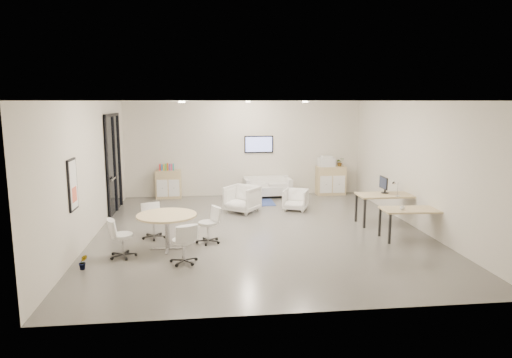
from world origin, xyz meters
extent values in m
cube|color=#5E5C56|center=(0.00, 0.00, -0.40)|extent=(8.00, 9.00, 0.80)
cube|color=white|center=(0.00, 0.00, 3.60)|extent=(8.00, 9.00, 0.80)
cube|color=beige|center=(0.00, 4.90, 1.60)|extent=(8.00, 0.80, 3.20)
cube|color=beige|center=(0.00, -4.90, 1.60)|extent=(8.00, 0.80, 3.20)
cube|color=beige|center=(-4.40, 0.00, 1.60)|extent=(0.80, 9.00, 3.20)
cube|color=beige|center=(4.40, 0.00, 1.60)|extent=(0.80, 9.00, 3.20)
cube|color=black|center=(-3.96, 2.50, 1.43)|extent=(0.02, 1.90, 2.85)
cube|color=black|center=(-3.94, 2.50, 2.81)|extent=(0.06, 1.90, 0.08)
cube|color=black|center=(-3.94, 1.59, 1.43)|extent=(0.06, 0.08, 2.85)
cube|color=black|center=(-3.94, 3.41, 1.43)|extent=(0.06, 0.08, 2.85)
cube|color=black|center=(-3.94, 2.65, 1.43)|extent=(0.06, 0.07, 2.85)
cube|color=#B2B2B7|center=(-3.90, 2.05, 1.05)|extent=(0.04, 0.60, 0.05)
cube|color=black|center=(-3.98, -1.60, 1.55)|extent=(0.04, 0.54, 1.04)
cube|color=white|center=(-3.95, -1.60, 1.55)|extent=(0.01, 0.46, 0.96)
cube|color=#E76244|center=(-3.95, -1.60, 1.35)|extent=(0.01, 0.32, 0.30)
cube|color=black|center=(0.50, 4.46, 1.75)|extent=(0.98, 0.05, 0.58)
cube|color=#8E9CF5|center=(0.50, 4.44, 1.75)|extent=(0.90, 0.01, 0.50)
cylinder|color=#FFEAC6|center=(-1.80, -1.00, 3.18)|extent=(0.14, 0.14, 0.03)
cylinder|color=#FFEAC6|center=(1.20, 0.50, 3.18)|extent=(0.14, 0.14, 0.03)
cylinder|color=#FFEAC6|center=(0.00, 3.00, 3.18)|extent=(0.14, 0.14, 0.03)
cube|color=tan|center=(-2.55, 4.26, 0.47)|extent=(0.83, 0.42, 0.94)
cube|color=white|center=(-2.74, 4.05, 0.37)|extent=(0.35, 0.02, 0.56)
cube|color=white|center=(-2.36, 4.05, 0.37)|extent=(0.35, 0.02, 0.56)
cube|color=tan|center=(2.98, 4.24, 0.49)|extent=(0.99, 0.46, 0.99)
cube|color=white|center=(2.76, 4.00, 0.39)|extent=(0.41, 0.02, 0.59)
cube|color=white|center=(3.21, 4.00, 0.39)|extent=(0.41, 0.02, 0.59)
cube|color=red|center=(-2.81, 4.26, 1.05)|extent=(0.04, 0.14, 0.22)
cube|color=#337FCC|center=(-2.75, 4.26, 1.05)|extent=(0.04, 0.14, 0.22)
cube|color=gold|center=(-2.69, 4.26, 1.05)|extent=(0.04, 0.14, 0.22)
cube|color=#4CB24C|center=(-2.63, 4.26, 1.05)|extent=(0.04, 0.14, 0.22)
cube|color=#CC6619|center=(-2.56, 4.26, 1.05)|extent=(0.04, 0.14, 0.22)
cube|color=purple|center=(-2.50, 4.26, 1.05)|extent=(0.04, 0.14, 0.22)
cube|color=#E54C7F|center=(-2.44, 4.26, 1.05)|extent=(0.04, 0.14, 0.22)
cube|color=teal|center=(-2.38, 4.26, 1.05)|extent=(0.04, 0.14, 0.22)
cube|color=white|center=(2.81, 4.24, 1.14)|extent=(0.53, 0.45, 0.30)
cube|color=white|center=(2.81, 4.24, 1.32)|extent=(0.40, 0.33, 0.06)
cube|color=beige|center=(0.75, 4.06, 0.24)|extent=(1.60, 0.89, 0.29)
cube|color=beige|center=(0.75, 4.36, 0.53)|extent=(1.56, 0.30, 0.29)
cube|color=beige|center=(0.04, 4.06, 0.39)|extent=(0.20, 0.78, 0.58)
cube|color=beige|center=(1.45, 4.06, 0.39)|extent=(0.20, 0.78, 0.58)
cube|color=navy|center=(0.06, 3.19, 0.01)|extent=(1.56, 1.05, 0.01)
imported|color=beige|center=(-0.27, 2.03, 0.43)|extent=(1.13, 1.12, 0.86)
imported|color=beige|center=(1.32, 2.09, 0.34)|extent=(0.86, 0.84, 0.69)
cube|color=tan|center=(3.38, 0.31, 0.77)|extent=(1.54, 0.79, 0.04)
cube|color=black|center=(2.67, -0.02, 0.38)|extent=(0.05, 0.05, 0.75)
cube|color=black|center=(4.09, -0.02, 0.38)|extent=(0.05, 0.05, 0.75)
cube|color=black|center=(2.67, 0.63, 0.38)|extent=(0.05, 0.05, 0.75)
cube|color=black|center=(4.09, 0.63, 0.38)|extent=(0.05, 0.05, 0.75)
cube|color=tan|center=(3.43, -1.05, 0.70)|extent=(1.43, 0.77, 0.04)
cube|color=black|center=(2.79, -1.35, 0.34)|extent=(0.05, 0.05, 0.68)
cube|color=black|center=(4.08, -1.35, 0.34)|extent=(0.05, 0.05, 0.68)
cube|color=black|center=(2.79, -0.76, 0.34)|extent=(0.05, 0.05, 0.68)
cube|color=black|center=(4.08, -0.76, 0.34)|extent=(0.05, 0.05, 0.68)
cylinder|color=black|center=(3.38, 0.46, 0.81)|extent=(0.20, 0.20, 0.02)
cube|color=black|center=(3.38, 0.46, 0.93)|extent=(0.04, 0.03, 0.24)
cube|color=black|center=(3.33, 0.46, 1.08)|extent=(0.03, 0.50, 0.32)
cylinder|color=tan|center=(-2.18, -1.18, 0.76)|extent=(1.29, 1.29, 0.04)
cylinder|color=#B2B2B7|center=(-2.18, -1.18, 0.37)|extent=(0.10, 0.10, 0.74)
cube|color=#B2B2B7|center=(-2.18, -1.18, 0.01)|extent=(0.75, 0.06, 0.03)
cube|color=#B2B2B7|center=(-2.18, -1.18, 0.01)|extent=(0.06, 0.75, 0.03)
imported|color=#3F7F3F|center=(3.28, 4.22, 1.10)|extent=(0.30, 0.32, 0.22)
imported|color=#3F7F3F|center=(-3.70, -2.23, 0.07)|extent=(0.24, 0.33, 0.13)
imported|color=white|center=(3.15, -1.14, 0.78)|extent=(0.13, 0.12, 0.11)
camera|label=1|loc=(-1.34, -10.90, 3.19)|focal=32.00mm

